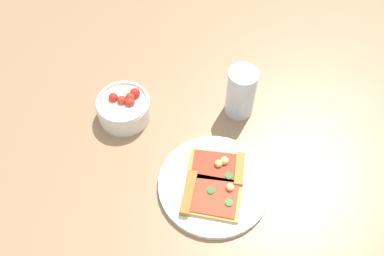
# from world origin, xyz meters

# --- Properties ---
(ground_plane) EXTENTS (2.40, 2.40, 0.00)m
(ground_plane) POSITION_xyz_m (0.00, 0.00, 0.00)
(ground_plane) COLOR #93704C
(ground_plane) RESTS_ON ground
(plate) EXTENTS (0.25, 0.25, 0.01)m
(plate) POSITION_xyz_m (0.03, 0.02, 0.01)
(plate) COLOR silver
(plate) RESTS_ON ground_plane
(pizza_slice_near) EXTENTS (0.15, 0.16, 0.02)m
(pizza_slice_near) POSITION_xyz_m (0.05, -0.01, 0.02)
(pizza_slice_near) COLOR gold
(pizza_slice_near) RESTS_ON plate
(pizza_slice_far) EXTENTS (0.14, 0.15, 0.03)m
(pizza_slice_far) POSITION_xyz_m (0.01, 0.05, 0.02)
(pizza_slice_far) COLOR gold
(pizza_slice_far) RESTS_ON plate
(salad_bowl) EXTENTS (0.13, 0.13, 0.08)m
(salad_bowl) POSITION_xyz_m (-0.24, -0.08, 0.03)
(salad_bowl) COLOR white
(salad_bowl) RESTS_ON ground_plane
(soda_glass) EXTENTS (0.07, 0.07, 0.14)m
(soda_glass) POSITION_xyz_m (-0.12, 0.18, 0.06)
(soda_glass) COLOR silver
(soda_glass) RESTS_ON ground_plane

